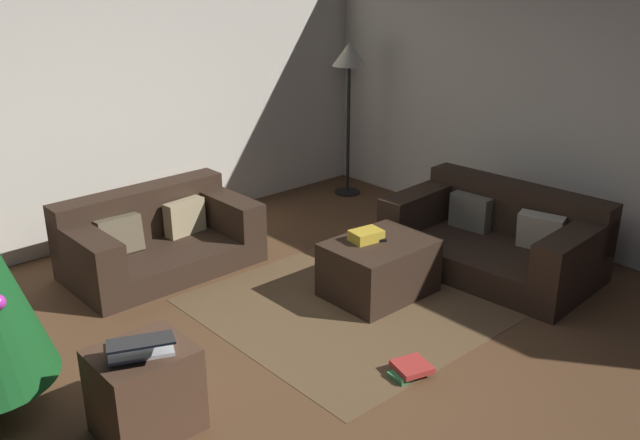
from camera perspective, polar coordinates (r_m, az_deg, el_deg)
The scene contains 13 objects.
ground_plane at distance 4.35m, azimuth 0.39°, elevation -13.59°, with size 6.40×6.40×0.00m, color brown.
rear_partition at distance 6.37m, azimuth -19.11°, elevation 9.35°, with size 6.40×0.12×2.60m, color silver.
corner_partition at distance 6.25m, azimuth 22.60°, elevation 8.68°, with size 0.12×6.40×2.60m, color silver.
couch_left at distance 5.93m, azimuth -13.45°, elevation -1.47°, with size 1.54×0.90×0.64m.
couch_right at distance 5.94m, azimuth 14.52°, elevation -1.46°, with size 1.11×1.72×0.67m.
ottoman at distance 5.34m, azimuth 4.91°, elevation -3.98°, with size 0.79×0.60×0.44m, color #332319.
gift_box at distance 5.25m, azimuth 3.85°, elevation -1.29°, with size 0.24×0.17×0.08m, color gold.
tv_remote at distance 5.31m, azimuth 5.05°, elevation -1.42°, with size 0.05×0.16×0.02m, color black.
side_table at distance 3.98m, azimuth -14.32°, elevation -13.54°, with size 0.52×0.44×0.51m, color #4C3323.
laptop at distance 3.77m, azimuth -14.68°, elevation -10.08°, with size 0.46×0.48×0.16m.
book_stack at distance 4.46m, azimuth 7.59°, elevation -12.17°, with size 0.29×0.26×0.08m.
corner_lamp at distance 7.34m, azimuth 2.44°, elevation 12.64°, with size 0.36×0.36×1.64m.
area_rug at distance 5.43m, azimuth 4.84°, elevation -6.04°, with size 2.60×2.00×0.01m, color brown.
Camera 1 is at (-2.40, -2.65, 2.47)m, focal length 38.55 mm.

